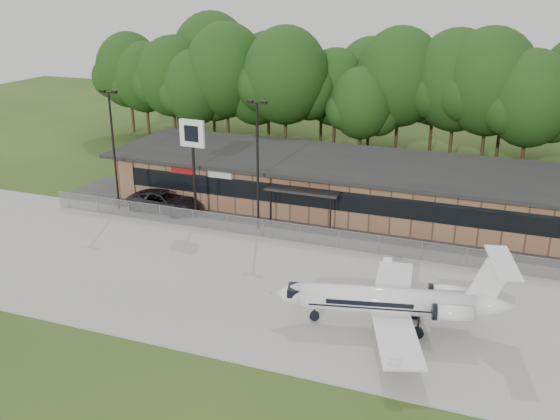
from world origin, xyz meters
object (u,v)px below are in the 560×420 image
at_px(terminal, 345,183).
at_px(suv, 164,201).
at_px(pole_sign, 193,144).
at_px(business_jet, 396,302).

height_order(terminal, suv, terminal).
bearing_deg(suv, pole_sign, -99.71).
distance_m(terminal, pole_sign, 13.53).
bearing_deg(terminal, suv, -155.68).
bearing_deg(business_jet, terminal, 100.42).
bearing_deg(terminal, pole_sign, -146.27).
bearing_deg(pole_sign, suv, 171.69).
distance_m(business_jet, suv, 25.22).
bearing_deg(pole_sign, terminal, 37.75).
height_order(business_jet, suv, business_jet).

